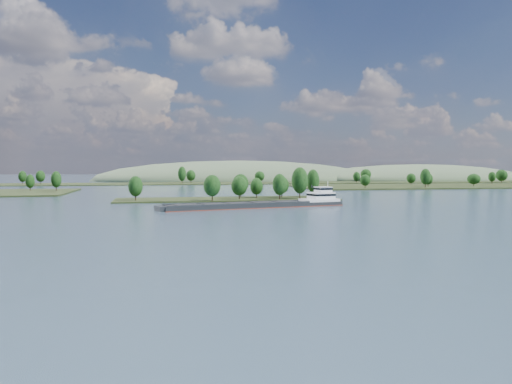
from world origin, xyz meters
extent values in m
plane|color=#314356|center=(0.00, 120.00, 0.00)|extent=(1800.00, 1800.00, 0.00)
cube|color=black|center=(0.00, 180.00, 0.00)|extent=(100.00, 30.00, 1.20)
cylinder|color=black|center=(22.05, 168.88, 2.47)|extent=(0.50, 0.50, 3.73)
ellipsoid|color=black|center=(22.05, 168.88, 7.21)|extent=(6.44, 6.44, 9.60)
cylinder|color=black|center=(8.50, 192.43, 2.40)|extent=(0.50, 0.50, 3.60)
ellipsoid|color=black|center=(8.50, 192.43, 6.98)|extent=(7.90, 7.90, 9.26)
cylinder|color=black|center=(4.57, 172.87, 2.28)|extent=(0.50, 0.50, 3.36)
ellipsoid|color=black|center=(4.57, 172.87, 6.54)|extent=(7.27, 7.27, 8.63)
cylinder|color=black|center=(14.24, 181.91, 2.08)|extent=(0.50, 0.50, 2.95)
ellipsoid|color=black|center=(14.24, 181.91, 5.83)|extent=(6.05, 6.05, 7.59)
cylinder|color=black|center=(-8.25, 166.67, 2.41)|extent=(0.50, 0.50, 3.62)
ellipsoid|color=black|center=(-8.25, 166.67, 7.02)|extent=(7.41, 7.41, 9.32)
cylinder|color=black|center=(-40.38, 173.64, 2.33)|extent=(0.50, 0.50, 3.46)
ellipsoid|color=black|center=(-40.38, 173.64, 6.73)|extent=(6.16, 6.16, 8.89)
cylinder|color=black|center=(14.71, 184.28, 2.14)|extent=(0.50, 0.50, 3.07)
ellipsoid|color=black|center=(14.71, 184.28, 6.04)|extent=(5.56, 5.56, 7.90)
cylinder|color=black|center=(42.30, 183.64, 2.78)|extent=(0.50, 0.50, 4.35)
ellipsoid|color=black|center=(42.30, 183.64, 8.31)|extent=(6.18, 6.18, 11.20)
cylinder|color=black|center=(32.33, 172.25, 2.95)|extent=(0.50, 0.50, 4.70)
ellipsoid|color=black|center=(32.33, 172.25, 8.92)|extent=(7.51, 7.51, 12.07)
cylinder|color=black|center=(27.32, 185.49, 2.20)|extent=(0.50, 0.50, 3.21)
ellipsoid|color=black|center=(27.32, 185.49, 6.28)|extent=(6.87, 6.87, 8.25)
cylinder|color=black|center=(-89.80, 268.50, 2.71)|extent=(0.50, 0.50, 3.82)
ellipsoid|color=black|center=(-89.80, 268.50, 7.57)|extent=(6.16, 6.16, 9.83)
cylinder|color=black|center=(-104.94, 271.01, 2.40)|extent=(0.50, 0.50, 3.21)
ellipsoid|color=black|center=(-104.94, 271.01, 6.48)|extent=(5.29, 5.29, 8.25)
cube|color=black|center=(230.00, 300.00, 0.00)|extent=(320.00, 90.00, 1.60)
cylinder|color=black|center=(106.60, 268.45, 2.29)|extent=(0.50, 0.50, 2.99)
ellipsoid|color=black|center=(106.60, 268.45, 6.09)|extent=(6.92, 6.92, 7.68)
cylinder|color=black|center=(262.62, 335.55, 2.76)|extent=(0.50, 0.50, 3.91)
ellipsoid|color=black|center=(262.62, 335.55, 7.73)|extent=(9.71, 9.71, 10.07)
cylinder|color=black|center=(197.16, 280.76, 2.31)|extent=(0.50, 0.50, 3.03)
ellipsoid|color=black|center=(197.16, 280.76, 6.16)|extent=(9.51, 9.51, 7.78)
cylinder|color=black|center=(149.24, 265.35, 2.94)|extent=(0.50, 0.50, 4.28)
ellipsoid|color=black|center=(149.24, 265.35, 8.38)|extent=(7.07, 7.07, 11.00)
cylinder|color=black|center=(159.27, 278.83, 2.40)|extent=(0.50, 0.50, 3.20)
ellipsoid|color=black|center=(159.27, 278.83, 6.47)|extent=(6.50, 6.50, 8.24)
cylinder|color=black|center=(165.40, 314.14, 2.31)|extent=(0.50, 0.50, 3.01)
ellipsoid|color=black|center=(165.40, 314.14, 6.13)|extent=(7.04, 7.04, 7.74)
cylinder|color=black|center=(247.67, 328.05, 2.45)|extent=(0.50, 0.50, 3.31)
ellipsoid|color=black|center=(247.67, 328.05, 6.66)|extent=(6.09, 6.09, 8.51)
cube|color=black|center=(0.00, 400.00, 0.00)|extent=(900.00, 60.00, 1.20)
cylinder|color=black|center=(-140.30, 399.53, 2.42)|extent=(0.50, 0.50, 3.64)
ellipsoid|color=black|center=(-140.30, 399.53, 7.05)|extent=(6.62, 6.62, 9.36)
cylinder|color=black|center=(147.14, 379.34, 2.25)|extent=(0.50, 0.50, 3.30)
ellipsoid|color=black|center=(147.14, 379.34, 6.44)|extent=(6.45, 6.45, 8.48)
cylinder|color=black|center=(-0.44, 405.74, 2.51)|extent=(0.50, 0.50, 3.82)
ellipsoid|color=black|center=(-0.44, 405.74, 7.36)|extent=(8.33, 8.33, 9.81)
cylinder|color=black|center=(172.99, 417.34, 2.61)|extent=(0.50, 0.50, 4.03)
ellipsoid|color=black|center=(172.99, 417.34, 7.73)|extent=(10.46, 10.46, 10.35)
cylinder|color=black|center=(-125.60, 396.31, 2.47)|extent=(0.50, 0.50, 3.75)
ellipsoid|color=black|center=(-125.60, 396.31, 7.23)|extent=(7.63, 7.63, 9.63)
cylinder|color=black|center=(59.51, 389.87, 2.34)|extent=(0.50, 0.50, 3.47)
ellipsoid|color=black|center=(59.51, 389.87, 6.75)|extent=(8.98, 8.98, 8.93)
cylinder|color=black|center=(-9.70, 379.92, 3.02)|extent=(0.50, 0.50, 4.85)
ellipsoid|color=black|center=(-9.70, 379.92, 9.19)|extent=(6.88, 6.88, 12.47)
ellipsoid|color=#495D40|center=(260.00, 470.00, 0.00)|extent=(260.00, 140.00, 36.00)
ellipsoid|color=#495D40|center=(60.00, 500.00, 0.00)|extent=(320.00, 160.00, 44.00)
cube|color=black|center=(4.57, 135.09, 0.44)|extent=(71.05, 25.65, 1.95)
cube|color=maroon|center=(4.57, 135.09, 0.04)|extent=(71.26, 25.86, 0.22)
cube|color=black|center=(-3.36, 137.61, 1.69)|extent=(53.50, 13.55, 0.71)
cube|color=black|center=(-1.28, 129.16, 1.69)|extent=(53.50, 13.55, 0.71)
cube|color=black|center=(-2.32, 133.39, 1.55)|extent=(53.60, 20.53, 0.27)
cube|color=black|center=(-21.27, 128.70, 1.82)|extent=(9.50, 8.98, 0.31)
cube|color=black|center=(-11.79, 131.04, 1.82)|extent=(9.50, 8.98, 0.31)
cube|color=black|center=(-2.32, 133.39, 1.82)|extent=(9.50, 8.98, 0.31)
cube|color=black|center=(7.16, 135.73, 1.82)|extent=(9.50, 8.98, 0.31)
cube|color=black|center=(16.63, 138.07, 1.82)|extent=(9.50, 8.98, 0.31)
cube|color=black|center=(-30.32, 126.47, 0.80)|extent=(4.50, 8.39, 1.77)
cylinder|color=black|center=(-29.45, 126.68, 2.04)|extent=(0.26, 0.26, 1.95)
cube|color=silver|center=(31.28, 141.69, 1.95)|extent=(15.83, 11.68, 1.06)
cube|color=silver|center=(32.14, 141.90, 3.73)|extent=(10.32, 9.02, 2.66)
cube|color=black|center=(32.14, 141.90, 4.08)|extent=(10.53, 9.24, 0.80)
cube|color=silver|center=(33.00, 142.12, 6.03)|extent=(6.45, 6.45, 1.95)
cube|color=black|center=(33.00, 142.12, 6.39)|extent=(6.66, 6.66, 0.71)
cube|color=silver|center=(33.00, 142.12, 7.10)|extent=(6.88, 6.88, 0.18)
cylinder|color=silver|center=(35.16, 142.65, 8.16)|extent=(0.21, 0.21, 2.31)
cylinder|color=black|center=(28.92, 143.85, 7.28)|extent=(0.54, 0.54, 1.06)
camera|label=1|loc=(-32.15, -45.52, 15.06)|focal=35.00mm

